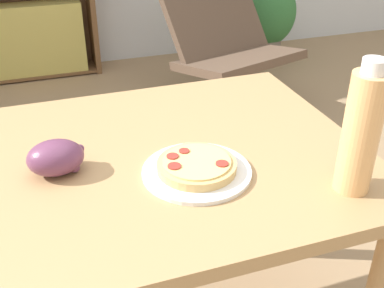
{
  "coord_description": "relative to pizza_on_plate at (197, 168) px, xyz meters",
  "views": [
    {
      "loc": [
        -0.08,
        -1.08,
        1.34
      ],
      "look_at": [
        0.23,
        -0.18,
        0.8
      ],
      "focal_mm": 45.0,
      "sensor_mm": 36.0,
      "label": 1
    }
  ],
  "objects": [
    {
      "name": "dining_table",
      "position": [
        -0.19,
        0.11,
        -0.11
      ],
      "size": [
        1.27,
        0.8,
        0.74
      ],
      "color": "tan",
      "rests_on": "ground_plane"
    },
    {
      "name": "potted_plant_floor",
      "position": [
        1.43,
        2.41,
        -0.4
      ],
      "size": [
        0.44,
        0.37,
        0.63
      ],
      "color": "#70665B",
      "rests_on": "ground_plane"
    },
    {
      "name": "lounge_chair_far",
      "position": [
        0.8,
        1.72,
        -0.46
      ],
      "size": [
        0.81,
        0.91,
        0.88
      ],
      "rotation": [
        0.0,
        0.0,
        0.3
      ],
      "color": "black",
      "rests_on": "ground_plane"
    },
    {
      "name": "pizza_on_plate",
      "position": [
        0.0,
        0.0,
        0.0
      ],
      "size": [
        0.25,
        0.25,
        0.04
      ],
      "color": "white",
      "rests_on": "dining_table"
    },
    {
      "name": "drink_bottle",
      "position": [
        0.3,
        -0.16,
        0.12
      ],
      "size": [
        0.08,
        0.08,
        0.29
      ],
      "color": "#EFB270",
      "rests_on": "dining_table"
    },
    {
      "name": "grape_bunch",
      "position": [
        -0.3,
        0.11,
        0.02
      ],
      "size": [
        0.13,
        0.1,
        0.08
      ],
      "color": "#6B3856",
      "rests_on": "dining_table"
    }
  ]
}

